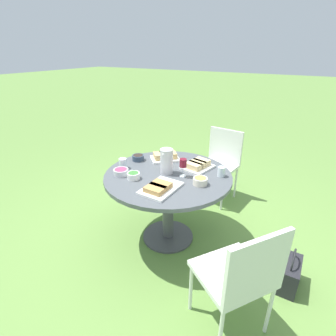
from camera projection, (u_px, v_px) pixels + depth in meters
The scene contains 16 objects.
ground_plane at pixel (168, 236), 2.74m from camera, with size 40.00×40.00×0.00m, color #668E42.
dining_table at pixel (168, 185), 2.49m from camera, with size 1.18×1.18×0.73m.
chair_near_left at pixel (241, 274), 1.62m from camera, with size 0.60×0.60×0.89m.
chair_near_right at pixel (220, 159), 3.29m from camera, with size 0.48×0.49×0.89m.
water_pitcher at pixel (167, 161), 2.41m from camera, with size 0.13×0.12×0.24m.
wine_glass at pixel (183, 164), 2.34m from camera, with size 0.06×0.06×0.17m.
platter_bread_main at pixel (165, 157), 2.74m from camera, with size 0.34×0.35×0.08m.
platter_charcuterie at pixel (160, 188), 2.15m from camera, with size 0.37×0.26×0.06m.
platter_sandwich_side at pixel (198, 165), 2.54m from camera, with size 0.33×0.29×0.07m.
bowl_fries at pixel (200, 181), 2.24m from camera, with size 0.12×0.12×0.06m.
bowl_salad at pixel (133, 175), 2.33m from camera, with size 0.11×0.11×0.06m.
bowl_olives at pixel (138, 157), 2.72m from camera, with size 0.12×0.12×0.06m.
bowl_dip_red at pixel (121, 172), 2.41m from camera, with size 0.14×0.14×0.06m.
cup_water_near at pixel (221, 172), 2.38m from camera, with size 0.07×0.07×0.09m.
cup_water_far at pixel (123, 163), 2.54m from camera, with size 0.07×0.07×0.10m.
handbag at pixel (290, 274), 2.13m from camera, with size 0.30×0.14×0.37m.
Camera 1 is at (1.90, 1.10, 1.80)m, focal length 28.00 mm.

